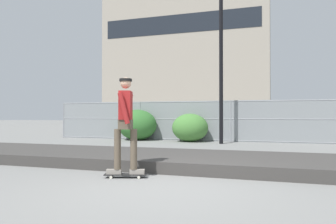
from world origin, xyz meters
TOP-DOWN VIEW (x-y plane):
  - ground_plane at (0.00, 0.00)m, footprint 120.00×120.00m
  - gravel_berm at (0.00, 2.41)m, footprint 17.43×2.67m
  - skateboard at (-0.87, 0.58)m, footprint 0.82×0.43m
  - skater at (-0.87, 0.58)m, footprint 0.72×0.62m
  - chain_fence at (0.00, 9.55)m, footprint 17.60×0.06m
  - street_lamp at (-0.24, 8.41)m, footprint 0.44×0.44m
  - parked_car_near at (-5.50, 11.64)m, footprint 4.44×2.02m
  - parked_car_mid at (0.93, 11.81)m, footprint 4.49×2.14m
  - library_building at (-9.94, 43.57)m, footprint 22.97×15.48m
  - shrub_left at (-4.33, 9.11)m, footprint 1.88×1.54m
  - shrub_center at (-1.72, 9.00)m, footprint 1.63×1.33m

SIDE VIEW (x-z plane):
  - ground_plane at x=0.00m, z-range 0.00..0.00m
  - skateboard at x=-0.87m, z-range 0.02..0.09m
  - gravel_berm at x=0.00m, z-range 0.00..0.25m
  - shrub_center at x=-1.72m, z-range 0.00..1.26m
  - shrub_left at x=-4.33m, z-range 0.00..1.45m
  - parked_car_near at x=-5.50m, z-range 0.01..1.67m
  - parked_car_mid at x=0.93m, z-range 0.01..1.67m
  - chain_fence at x=0.00m, z-range 0.01..1.86m
  - skater at x=-0.87m, z-range 0.20..2.04m
  - street_lamp at x=-0.24m, z-range 0.85..8.17m
  - library_building at x=-9.94m, z-range 0.00..21.48m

